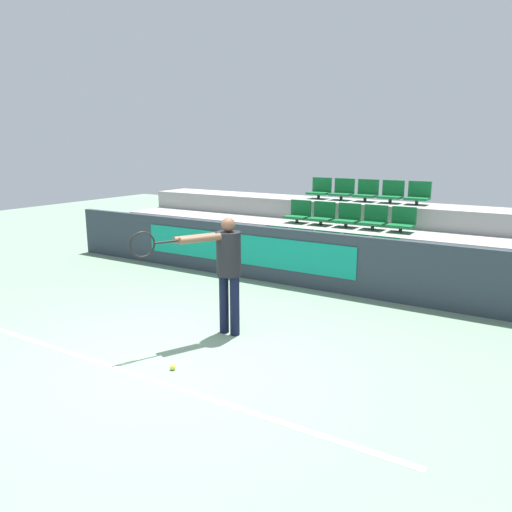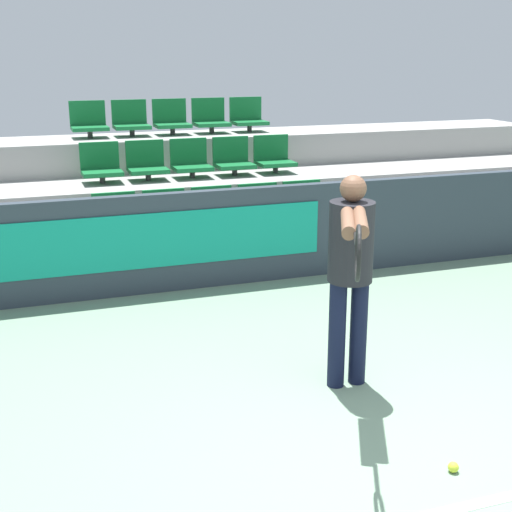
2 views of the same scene
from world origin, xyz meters
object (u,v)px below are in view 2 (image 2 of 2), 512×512
(stadium_chair_4, at_px, (305,205))
(stadium_chair_9, at_px, (274,157))
(stadium_chair_2, at_px, (214,212))
(stadium_chair_13, at_px, (210,119))
(stadium_chair_8, at_px, (233,159))
(stadium_chair_0, at_px, (116,219))
(stadium_chair_7, at_px, (191,162))
(stadium_chair_10, at_px, (89,123))
(stadium_chair_11, at_px, (131,121))
(tennis_player, at_px, (351,261))
(stadium_chair_3, at_px, (260,209))
(tennis_ball, at_px, (453,467))
(stadium_chair_12, at_px, (171,120))
(stadium_chair_5, at_px, (101,166))
(stadium_chair_6, at_px, (147,164))
(stadium_chair_14, at_px, (248,117))
(stadium_chair_1, at_px, (166,216))

(stadium_chair_4, height_order, stadium_chair_9, stadium_chair_9)
(stadium_chair_2, distance_m, stadium_chair_13, 2.42)
(stadium_chair_8, relative_size, stadium_chair_13, 1.00)
(stadium_chair_0, xyz_separation_m, stadium_chair_7, (1.14, 1.09, 0.43))
(stadium_chair_8, distance_m, stadium_chair_10, 2.08)
(stadium_chair_11, height_order, tennis_player, stadium_chair_11)
(stadium_chair_3, xyz_separation_m, tennis_ball, (-0.39, -4.65, -0.60))
(stadium_chair_4, bearing_deg, stadium_chair_12, 117.63)
(stadium_chair_3, distance_m, stadium_chair_11, 2.61)
(stadium_chair_0, height_order, stadium_chair_5, stadium_chair_5)
(stadium_chair_11, bearing_deg, stadium_chair_6, -90.00)
(stadium_chair_2, distance_m, stadium_chair_12, 2.35)
(stadium_chair_0, bearing_deg, stadium_chair_6, 62.37)
(stadium_chair_9, distance_m, tennis_ball, 5.91)
(stadium_chair_5, distance_m, stadium_chair_13, 2.08)
(stadium_chair_9, distance_m, stadium_chair_11, 2.08)
(stadium_chair_4, bearing_deg, tennis_ball, -101.67)
(stadium_chair_13, bearing_deg, stadium_chair_5, -147.51)
(stadium_chair_3, height_order, stadium_chair_13, stadium_chair_13)
(stadium_chair_5, relative_size, stadium_chair_10, 1.00)
(stadium_chair_10, xyz_separation_m, stadium_chair_11, (0.57, 0.00, 0.00))
(stadium_chair_6, bearing_deg, stadium_chair_4, -32.49)
(stadium_chair_0, xyz_separation_m, stadium_chair_5, (0.00, 1.09, 0.43))
(stadium_chair_14, bearing_deg, stadium_chair_12, 180.00)
(stadium_chair_0, xyz_separation_m, stadium_chair_12, (1.14, 2.18, 0.86))
(stadium_chair_4, relative_size, stadium_chair_9, 1.00)
(stadium_chair_0, xyz_separation_m, stadium_chair_9, (2.28, 1.09, 0.43))
(stadium_chair_12, bearing_deg, stadium_chair_7, -90.00)
(stadium_chair_2, height_order, stadium_chair_3, same)
(stadium_chair_2, height_order, stadium_chair_8, stadium_chair_8)
(stadium_chair_0, relative_size, stadium_chair_5, 1.00)
(stadium_chair_4, bearing_deg, stadium_chair_7, 136.31)
(stadium_chair_12, bearing_deg, stadium_chair_3, -75.33)
(stadium_chair_4, relative_size, tennis_player, 0.30)
(stadium_chair_14, distance_m, tennis_ball, 7.05)
(stadium_chair_11, relative_size, stadium_chair_12, 1.00)
(stadium_chair_5, relative_size, stadium_chair_12, 1.00)
(stadium_chair_6, height_order, stadium_chair_13, stadium_chair_13)
(stadium_chair_6, bearing_deg, stadium_chair_9, 0.00)
(stadium_chair_4, height_order, stadium_chair_10, stadium_chair_10)
(stadium_chair_1, bearing_deg, stadium_chair_6, 90.00)
(stadium_chair_0, distance_m, stadium_chair_14, 3.27)
(stadium_chair_2, bearing_deg, stadium_chair_7, 90.00)
(stadium_chair_13, height_order, tennis_player, stadium_chair_13)
(stadium_chair_3, relative_size, tennis_ball, 7.39)
(stadium_chair_0, distance_m, stadium_chair_6, 1.30)
(stadium_chair_12, bearing_deg, stadium_chair_10, 180.00)
(stadium_chair_1, relative_size, stadium_chair_3, 1.00)
(stadium_chair_11, xyz_separation_m, stadium_chair_12, (0.57, 0.00, 0.00))
(tennis_player, xyz_separation_m, tennis_ball, (0.12, -1.23, -0.97))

